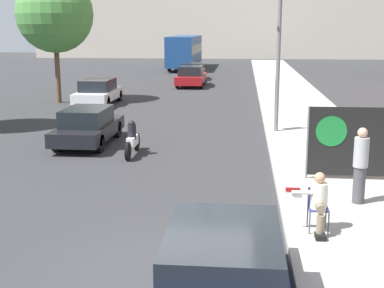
# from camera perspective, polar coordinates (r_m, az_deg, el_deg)

# --- Properties ---
(ground_plane) EXTENTS (160.00, 160.00, 0.00)m
(ground_plane) POSITION_cam_1_polar(r_m,az_deg,el_deg) (9.35, -1.47, -14.42)
(ground_plane) COLOR #303033
(sidewalk_curb) EXTENTS (3.94, 90.00, 0.17)m
(sidewalk_curb) POSITION_cam_1_polar(r_m,az_deg,el_deg) (23.82, 12.39, 2.09)
(sidewalk_curb) COLOR #A8A399
(sidewalk_curb) RESTS_ON ground_plane
(seated_protester) EXTENTS (0.91, 0.77, 1.22)m
(seated_protester) POSITION_cam_1_polar(r_m,az_deg,el_deg) (11.01, 13.31, -5.91)
(seated_protester) COLOR #474C56
(seated_protester) RESTS_ON sidewalk_curb
(jogger_on_sidewalk) EXTENTS (0.34, 0.34, 1.80)m
(jogger_on_sidewalk) POSITION_cam_1_polar(r_m,az_deg,el_deg) (13.00, 17.52, -2.13)
(jogger_on_sidewalk) COLOR #424247
(jogger_on_sidewalk) RESTS_ON sidewalk_curb
(protest_banner) EXTENTS (2.26, 0.06, 1.98)m
(protest_banner) POSITION_cam_1_polar(r_m,az_deg,el_deg) (14.92, 16.35, 0.24)
(protest_banner) COLOR slate
(protest_banner) RESTS_ON sidewalk_curb
(traffic_light_pole) EXTENTS (2.95, 2.72, 6.33)m
(traffic_light_pole) POSITION_cam_1_polar(r_m,az_deg,el_deg) (20.66, 6.71, 12.85)
(traffic_light_pole) COLOR slate
(traffic_light_pole) RESTS_ON sidewalk_curb
(parked_car_curbside) EXTENTS (1.82, 4.40, 1.49)m
(parked_car_curbside) POSITION_cam_1_polar(r_m,az_deg,el_deg) (7.83, 3.34, -13.99)
(parked_car_curbside) COLOR navy
(parked_car_curbside) RESTS_ON ground_plane
(car_on_road_nearest) EXTENTS (1.71, 4.28, 1.36)m
(car_on_road_nearest) POSITION_cam_1_polar(r_m,az_deg,el_deg) (19.87, -11.03, 1.91)
(car_on_road_nearest) COLOR black
(car_on_road_nearest) RESTS_ON ground_plane
(car_on_road_midblock) EXTENTS (1.81, 4.62, 1.41)m
(car_on_road_midblock) POSITION_cam_1_polar(r_m,az_deg,el_deg) (30.21, -9.93, 5.52)
(car_on_road_midblock) COLOR silver
(car_on_road_midblock) RESTS_ON ground_plane
(car_on_road_distant) EXTENTS (1.88, 4.68, 1.48)m
(car_on_road_distant) POSITION_cam_1_polar(r_m,az_deg,el_deg) (38.90, -0.10, 7.25)
(car_on_road_distant) COLOR maroon
(car_on_road_distant) RESTS_ON ground_plane
(car_on_road_far_lane) EXTENTS (1.83, 4.71, 1.36)m
(car_on_road_far_lane) POSITION_cam_1_polar(r_m,az_deg,el_deg) (43.91, -0.02, 7.77)
(car_on_road_far_lane) COLOR maroon
(car_on_road_far_lane) RESTS_ON ground_plane
(city_bus_on_road) EXTENTS (2.52, 11.98, 3.31)m
(city_bus_on_road) POSITION_cam_1_polar(r_m,az_deg,el_deg) (55.66, -0.76, 9.99)
(city_bus_on_road) COLOR navy
(city_bus_on_road) RESTS_ON ground_plane
(motorcycle_on_road) EXTENTS (0.28, 2.06, 1.19)m
(motorcycle_on_road) POSITION_cam_1_polar(r_m,az_deg,el_deg) (17.97, -6.39, 0.43)
(motorcycle_on_road) COLOR white
(motorcycle_on_road) RESTS_ON ground_plane
(street_tree_midblock) EXTENTS (4.24, 4.24, 7.03)m
(street_tree_midblock) POSITION_cam_1_polar(r_m,az_deg,el_deg) (31.18, -14.45, 13.26)
(street_tree_midblock) COLOR brown
(street_tree_midblock) RESTS_ON ground_plane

